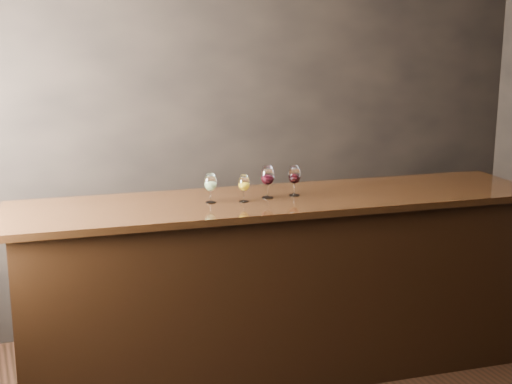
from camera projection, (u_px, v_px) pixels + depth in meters
name	position (u px, v px, depth m)	size (l,w,h in m)	color
room_shell	(348.00, 120.00, 3.43)	(5.02, 4.52, 2.81)	black
bar_counter	(280.00, 289.00, 4.65)	(3.29, 0.71, 1.15)	black
bar_top	(281.00, 201.00, 4.52)	(3.40, 0.79, 0.04)	black
back_bar_shelf	(248.00, 263.00, 5.55)	(2.50, 0.40, 0.90)	black
glass_white	(211.00, 183.00, 4.35)	(0.08, 0.08, 0.18)	white
glass_amber	(244.00, 184.00, 4.38)	(0.07, 0.07, 0.17)	white
glass_red_a	(268.00, 177.00, 4.47)	(0.09, 0.09, 0.20)	white
glass_red_b	(294.00, 176.00, 4.54)	(0.08, 0.08, 0.19)	white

